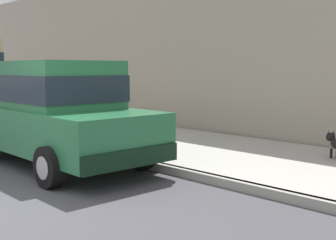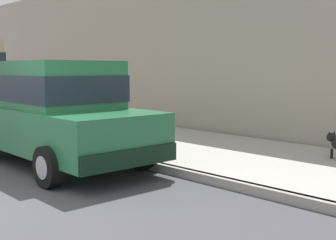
{
  "view_description": "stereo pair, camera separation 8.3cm",
  "coord_description": "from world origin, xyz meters",
  "views": [
    {
      "loc": [
        -2.03,
        -5.82,
        1.79
      ],
      "look_at": [
        3.61,
        -0.03,
        0.85
      ],
      "focal_mm": 47.57,
      "sensor_mm": 36.0,
      "label": 1
    },
    {
      "loc": [
        -1.97,
        -5.88,
        1.79
      ],
      "look_at": [
        3.61,
        -0.03,
        0.85
      ],
      "focal_mm": 47.57,
      "sensor_mm": 36.0,
      "label": 2
    }
  ],
  "objects": [
    {
      "name": "curb",
      "position": [
        3.2,
        0.0,
        0.07
      ],
      "size": [
        0.16,
        64.0,
        0.14
      ],
      "primitive_type": "cube",
      "color": "gray",
      "rests_on": "ground"
    },
    {
      "name": "sidewalk",
      "position": [
        5.0,
        0.0,
        0.07
      ],
      "size": [
        3.6,
        64.0,
        0.14
      ],
      "primitive_type": "cube",
      "color": "#A8A59E",
      "rests_on": "ground"
    },
    {
      "name": "building_facade",
      "position": [
        7.1,
        5.22,
        2.33
      ],
      "size": [
        0.5,
        20.0,
        4.66
      ],
      "primitive_type": "cube",
      "color": "#9E9384",
      "rests_on": "ground"
    },
    {
      "name": "car_green_sedan",
      "position": [
        2.19,
        1.43,
        0.98
      ],
      "size": [
        2.13,
        4.65,
        1.92
      ],
      "color": "#23663D",
      "rests_on": "ground"
    }
  ]
}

